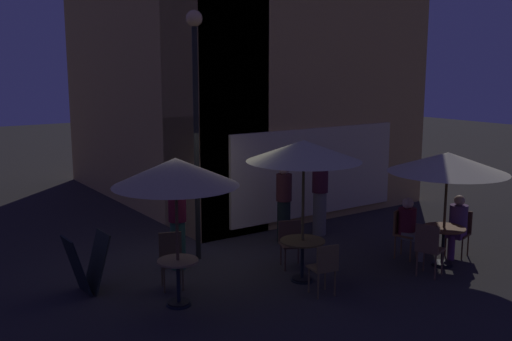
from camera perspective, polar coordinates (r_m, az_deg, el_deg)
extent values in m
plane|color=#2C2925|center=(11.11, -5.07, -9.68)|extent=(60.00, 60.00, 0.00)
cube|color=tan|center=(14.89, 4.80, 12.04)|extent=(7.01, 1.76, 8.52)
cube|color=tan|center=(16.47, -10.43, 11.73)|extent=(1.76, 8.73, 8.52)
cube|color=beige|center=(14.17, 5.88, -0.10)|extent=(4.91, 0.08, 2.10)
cylinder|color=black|center=(11.27, -5.80, 2.46)|extent=(0.10, 0.10, 4.52)
sphere|color=#FEC775|center=(11.21, -6.02, 14.48)|extent=(0.31, 0.31, 0.31)
cube|color=black|center=(10.36, -15.17, -8.51)|extent=(0.33, 0.56, 0.99)
cube|color=black|center=(10.24, -17.06, -8.83)|extent=(0.33, 0.56, 0.99)
cylinder|color=black|center=(9.67, -7.50, -12.74)|extent=(0.40, 0.40, 0.03)
cylinder|color=black|center=(9.54, -7.55, -10.83)|extent=(0.06, 0.06, 0.72)
cylinder|color=olive|center=(9.41, -7.60, -8.69)|extent=(0.65, 0.65, 0.03)
cylinder|color=black|center=(11.89, 17.60, -8.70)|extent=(0.40, 0.40, 0.03)
cylinder|color=black|center=(11.79, 17.69, -7.11)|extent=(0.06, 0.06, 0.72)
cylinder|color=brown|center=(11.68, 17.79, -5.35)|extent=(0.80, 0.80, 0.03)
cylinder|color=black|center=(10.62, 4.49, -10.53)|extent=(0.40, 0.40, 0.03)
cylinder|color=black|center=(10.50, 4.51, -8.78)|extent=(0.06, 0.06, 0.72)
cylinder|color=brown|center=(10.39, 4.54, -6.84)|extent=(0.79, 0.79, 0.03)
cylinder|color=black|center=(9.66, -7.50, -12.66)|extent=(0.36, 0.36, 0.06)
cylinder|color=#4D3824|center=(9.28, -7.66, -6.19)|extent=(0.05, 0.05, 2.33)
cone|color=tan|center=(9.05, -7.81, -0.12)|extent=(1.96, 1.96, 0.43)
cylinder|color=black|center=(11.89, 17.60, -8.63)|extent=(0.36, 0.36, 0.06)
cylinder|color=#51381C|center=(11.60, 17.88, -3.77)|extent=(0.05, 0.05, 2.13)
cone|color=beige|center=(11.42, 18.13, 0.75)|extent=(2.21, 2.21, 0.38)
cylinder|color=black|center=(10.61, 4.49, -10.46)|extent=(0.36, 0.36, 0.06)
cylinder|color=#493D1D|center=(10.25, 4.58, -4.16)|extent=(0.05, 0.05, 2.46)
cone|color=beige|center=(10.04, 4.67, 1.93)|extent=(1.99, 1.99, 0.36)
cylinder|color=brown|center=(10.14, -7.13, -10.39)|extent=(0.03, 0.03, 0.43)
cylinder|color=brown|center=(10.11, -8.90, -10.51)|extent=(0.03, 0.03, 0.43)
cylinder|color=brown|center=(10.43, -7.39, -9.80)|extent=(0.03, 0.03, 0.43)
cylinder|color=brown|center=(10.40, -9.11, -9.92)|extent=(0.03, 0.03, 0.43)
cube|color=brown|center=(10.19, -8.16, -8.93)|extent=(0.49, 0.49, 0.04)
cube|color=brown|center=(10.27, -8.33, -7.25)|extent=(0.38, 0.16, 0.48)
cylinder|color=brown|center=(12.15, 15.34, -7.10)|extent=(0.03, 0.03, 0.47)
cylinder|color=brown|center=(11.86, 14.77, -7.49)|extent=(0.03, 0.03, 0.47)
cylinder|color=brown|center=(12.26, 13.93, -6.87)|extent=(0.03, 0.03, 0.47)
cylinder|color=brown|center=(11.98, 13.34, -7.26)|extent=(0.03, 0.03, 0.47)
cube|color=brown|center=(11.99, 14.40, -6.03)|extent=(0.51, 0.51, 0.04)
cube|color=brown|center=(11.99, 13.65, -4.78)|extent=(0.39, 0.17, 0.46)
cylinder|color=brown|center=(11.41, 15.99, -8.23)|extent=(0.03, 0.03, 0.47)
cylinder|color=brown|center=(11.31, 17.61, -8.50)|extent=(0.03, 0.03, 0.47)
cylinder|color=brown|center=(11.11, 15.35, -8.71)|extent=(0.03, 0.03, 0.47)
cylinder|color=brown|center=(11.00, 17.02, -8.99)|extent=(0.03, 0.03, 0.47)
cube|color=brown|center=(11.13, 16.56, -7.36)|extent=(0.54, 0.54, 0.03)
cube|color=brown|center=(10.88, 16.27, -6.34)|extent=(0.17, 0.42, 0.48)
cylinder|color=#522F1E|center=(12.30, 19.37, -7.20)|extent=(0.03, 0.03, 0.43)
cylinder|color=#522F1E|center=(12.40, 17.92, -6.97)|extent=(0.03, 0.03, 0.43)
cylinder|color=#522F1E|center=(12.60, 19.89, -6.82)|extent=(0.03, 0.03, 0.43)
cylinder|color=#522F1E|center=(12.70, 18.47, -6.60)|extent=(0.03, 0.03, 0.43)
cube|color=#522F1E|center=(12.43, 18.97, -5.87)|extent=(0.52, 0.52, 0.04)
cube|color=#522F1E|center=(12.55, 19.33, -4.63)|extent=(0.16, 0.41, 0.44)
cylinder|color=brown|center=(10.04, 5.15, -10.53)|extent=(0.03, 0.03, 0.44)
cylinder|color=brown|center=(10.19, 6.73, -10.24)|extent=(0.03, 0.03, 0.44)
cylinder|color=brown|center=(9.79, 6.06, -11.11)|extent=(0.03, 0.03, 0.44)
cylinder|color=brown|center=(9.94, 7.67, -10.81)|extent=(0.03, 0.03, 0.44)
cube|color=brown|center=(9.90, 6.43, -9.37)|extent=(0.46, 0.46, 0.04)
cube|color=brown|center=(9.69, 6.99, -8.44)|extent=(0.40, 0.11, 0.41)
cylinder|color=#4C3223|center=(11.08, 4.61, -8.54)|extent=(0.03, 0.03, 0.43)
cylinder|color=#4C3223|center=(11.00, 2.86, -8.67)|extent=(0.03, 0.03, 0.43)
cylinder|color=#4C3223|center=(11.40, 4.14, -8.00)|extent=(0.03, 0.03, 0.43)
cylinder|color=#4C3223|center=(11.32, 2.43, -8.12)|extent=(0.03, 0.03, 0.43)
cube|color=#4C3223|center=(11.13, 3.52, -7.19)|extent=(0.57, 0.57, 0.04)
cube|color=#4C3223|center=(11.25, 3.28, -5.85)|extent=(0.41, 0.21, 0.40)
cube|color=slate|center=(11.94, 15.02, -6.10)|extent=(0.45, 0.45, 0.14)
cylinder|color=slate|center=(11.96, 15.69, -7.34)|extent=(0.14, 0.14, 0.49)
cylinder|color=#561621|center=(11.92, 14.45, -4.79)|extent=(0.35, 0.35, 0.53)
sphere|color=beige|center=(11.83, 14.53, -3.09)|extent=(0.22, 0.22, 0.22)
cube|color=#5F2F5F|center=(12.30, 18.76, -5.83)|extent=(0.45, 0.44, 0.14)
cylinder|color=#5F2F5F|center=(12.22, 18.43, -7.11)|extent=(0.14, 0.14, 0.49)
cylinder|color=#5B3B65|center=(12.35, 19.06, -4.44)|extent=(0.35, 0.35, 0.55)
sphere|color=tan|center=(12.27, 19.16, -2.76)|extent=(0.21, 0.21, 0.21)
cylinder|color=black|center=(12.73, 2.71, -4.92)|extent=(0.29, 0.29, 0.91)
cylinder|color=#461F1C|center=(12.55, 2.74, -1.65)|extent=(0.34, 0.34, 0.58)
sphere|color=tan|center=(12.48, 2.75, 0.12)|extent=(0.23, 0.23, 0.23)
cylinder|color=#274F35|center=(11.14, -7.57, -7.18)|extent=(0.28, 0.28, 0.92)
cylinder|color=#55111E|center=(10.93, -7.67, -3.19)|extent=(0.33, 0.33, 0.68)
sphere|color=beige|center=(10.84, -7.72, -0.94)|extent=(0.22, 0.22, 0.22)
cylinder|color=gray|center=(13.30, 6.19, -4.16)|extent=(0.30, 0.30, 0.97)
cylinder|color=#4A1924|center=(13.12, 6.25, -0.79)|extent=(0.35, 0.35, 0.62)
sphere|color=#976C51|center=(13.05, 6.29, 0.92)|extent=(0.20, 0.20, 0.20)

